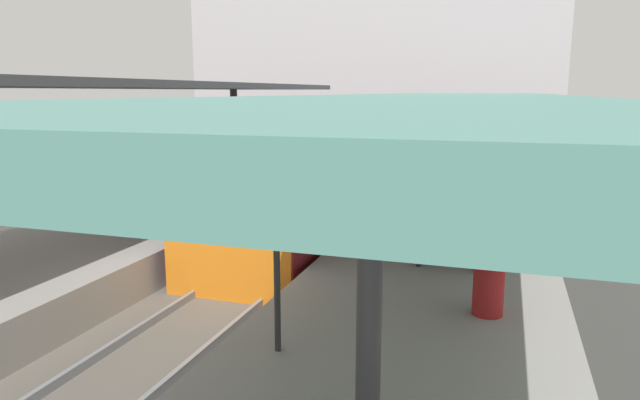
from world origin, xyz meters
name	(u,v)px	position (x,y,z in m)	size (l,w,h in m)	color
ground_plane	(238,303)	(0.00, 0.00, 0.00)	(80.00, 80.00, 0.00)	#383835
platform_left	(80,262)	(-3.80, 0.00, 0.50)	(4.40, 28.00, 1.00)	gray
platform_right	(430,300)	(3.80, 0.00, 0.50)	(4.40, 28.00, 1.00)	gray
track_ballast	(238,298)	(0.00, 0.00, 0.10)	(3.20, 28.00, 0.20)	#59544C
rail_near_side	(206,286)	(-0.72, 0.00, 0.27)	(0.08, 28.00, 0.14)	slate
rail_far_side	(271,294)	(0.72, 0.00, 0.27)	(0.08, 28.00, 0.14)	slate
commuter_train	(321,179)	(0.00, 5.44, 1.73)	(2.78, 11.82, 3.10)	maroon
canopy_left	(110,87)	(-3.80, 1.40, 4.28)	(4.18, 21.00, 3.40)	#333335
canopy_right	(446,101)	(3.80, 1.40, 3.99)	(4.18, 21.00, 3.11)	#333335
platform_bench	(451,242)	(4.07, 0.53, 1.46)	(1.40, 0.41, 0.86)	black
platform_sign	(276,223)	(2.37, -3.67, 2.62)	(0.90, 0.08, 2.21)	#262628
litter_bin	(489,288)	(4.81, -1.65, 1.40)	(0.44, 0.44, 0.80)	maroon
passenger_near_bench	(407,191)	(2.83, 3.17, 1.91)	(0.36, 0.36, 1.75)	#7A337A
station_building_backdrop	(376,65)	(-1.68, 20.00, 5.50)	(18.00, 6.00, 11.00)	#B7B2B7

